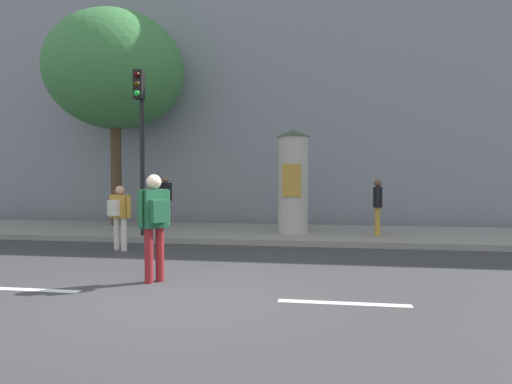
# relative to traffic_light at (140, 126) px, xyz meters

# --- Properties ---
(ground_plane) EXTENTS (80.00, 80.00, 0.00)m
(ground_plane) POSITION_rel_traffic_light_xyz_m (2.77, -5.24, -3.09)
(ground_plane) COLOR #38383A
(sidewalk_curb) EXTENTS (36.00, 4.00, 0.15)m
(sidewalk_curb) POSITION_rel_traffic_light_xyz_m (2.77, 1.76, -3.01)
(sidewalk_curb) COLOR gray
(sidewalk_curb) RESTS_ON ground_plane
(lane_markings) EXTENTS (25.80, 0.16, 0.01)m
(lane_markings) POSITION_rel_traffic_light_xyz_m (2.77, -5.24, -3.08)
(lane_markings) COLOR silver
(lane_markings) RESTS_ON ground_plane
(building_backdrop) EXTENTS (36.00, 5.00, 11.00)m
(building_backdrop) POSITION_rel_traffic_light_xyz_m (2.77, 6.76, 2.41)
(building_backdrop) COLOR gray
(building_backdrop) RESTS_ON ground_plane
(traffic_light) EXTENTS (0.24, 0.45, 4.37)m
(traffic_light) POSITION_rel_traffic_light_xyz_m (0.00, 0.00, 0.00)
(traffic_light) COLOR black
(traffic_light) RESTS_ON sidewalk_curb
(poster_column) EXTENTS (0.93, 0.93, 2.90)m
(poster_column) POSITION_rel_traffic_light_xyz_m (3.94, 1.35, -1.47)
(poster_column) COLOR #B2ADA3
(poster_column) RESTS_ON sidewalk_curb
(street_tree) EXTENTS (4.47, 4.47, 6.95)m
(street_tree) POSITION_rel_traffic_light_xyz_m (-1.96, 2.58, 2.09)
(street_tree) COLOR #4C3826
(street_tree) RESTS_ON sidewalk_curb
(pedestrian_in_light_jacket) EXTENTS (0.51, 0.50, 1.76)m
(pedestrian_in_light_jacket) POSITION_rel_traffic_light_xyz_m (2.15, -4.45, -2.04)
(pedestrian_in_light_jacket) COLOR maroon
(pedestrian_in_light_jacket) RESTS_ON ground_plane
(pedestrian_with_bag) EXTENTS (0.62, 0.51, 1.52)m
(pedestrian_with_bag) POSITION_rel_traffic_light_xyz_m (0.10, -1.48, -2.18)
(pedestrian_with_bag) COLOR silver
(pedestrian_with_bag) RESTS_ON ground_plane
(pedestrian_tallest) EXTENTS (0.32, 0.56, 1.61)m
(pedestrian_tallest) POSITION_rel_traffic_light_xyz_m (-0.23, 2.46, -2.01)
(pedestrian_tallest) COLOR maroon
(pedestrian_tallest) RESTS_ON sidewalk_curb
(pedestrian_near_pole) EXTENTS (0.28, 0.66, 1.52)m
(pedestrian_near_pole) POSITION_rel_traffic_light_xyz_m (6.23, 1.13, -2.05)
(pedestrian_near_pole) COLOR #B78C33
(pedestrian_near_pole) RESTS_ON sidewalk_curb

